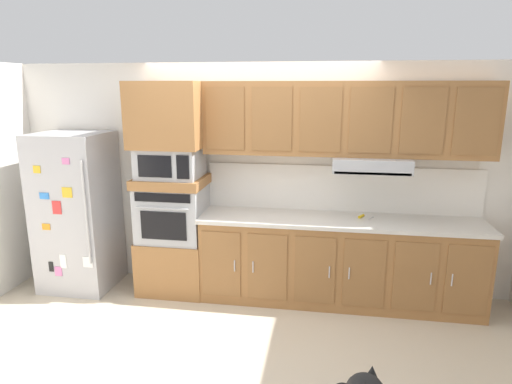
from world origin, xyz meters
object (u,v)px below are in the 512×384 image
at_px(refrigerator, 77,211).
at_px(built_in_oven, 173,212).
at_px(screwdriver, 362,216).
at_px(microwave, 171,162).

distance_m(refrigerator, built_in_oven, 1.10).
distance_m(refrigerator, screwdriver, 3.14).
height_order(built_in_oven, screwdriver, built_in_oven).
relative_size(built_in_oven, screwdriver, 4.22).
distance_m(built_in_oven, microwave, 0.56).
bearing_deg(microwave, refrigerator, -176.48).
relative_size(built_in_oven, microwave, 1.09).
height_order(refrigerator, screwdriver, refrigerator).
xyz_separation_m(refrigerator, microwave, (1.10, 0.07, 0.58)).
relative_size(refrigerator, built_in_oven, 2.51).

